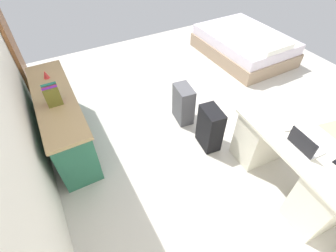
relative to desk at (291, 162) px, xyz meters
The scene contains 11 objects.
ground_plane 1.53m from the desk, ahead, with size 6.15×6.15×0.00m, color beige.
door_wooden 4.22m from the desk, 35.89° to the left, with size 0.88×0.05×2.04m, color brown.
desk is the anchor object (origin of this frame).
credenza 2.92m from the desk, 47.29° to the left, with size 1.80×0.48×0.78m.
bed 3.17m from the desk, 31.92° to the right, with size 1.91×1.42×0.58m.
suitcase_black 1.06m from the desk, 24.59° to the left, with size 0.36×0.22×0.63m, color black.
suitcase_spare_grey 1.66m from the desk, 16.81° to the left, with size 0.36×0.22×0.59m, color #4C4C51.
laptop 0.42m from the desk, 126.57° to the left, with size 0.32×0.24×0.21m.
computer_mouse 0.43m from the desk, ahead, with size 0.06×0.10×0.03m, color white.
book_row 2.88m from the desk, 49.13° to the left, with size 0.16×0.17×0.24m.
figurine_small 3.29m from the desk, 41.11° to the left, with size 0.08×0.08×0.11m, color red.
Camera 1 is at (-2.30, 2.11, 2.68)m, focal length 26.41 mm.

